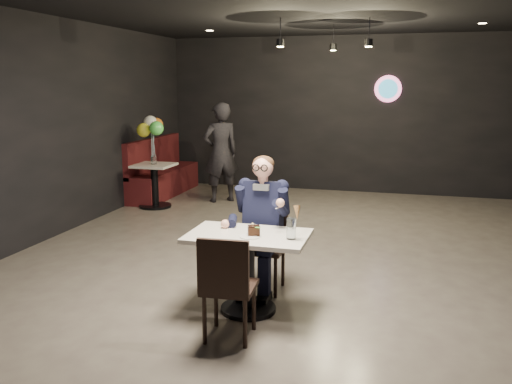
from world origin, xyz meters
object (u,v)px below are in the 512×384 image
(chair_near, at_px, (230,285))
(balloon_vase, at_px, (154,160))
(passerby, at_px, (221,153))
(sundae_glass, at_px, (291,229))
(side_table, at_px, (155,185))
(seated_man, at_px, (263,222))
(chair_far, at_px, (263,247))
(booth_bench, at_px, (163,167))
(main_table, at_px, (248,273))

(chair_near, height_order, balloon_vase, chair_near)
(passerby, bearing_deg, sundae_glass, 78.25)
(chair_near, relative_size, sundae_glass, 4.90)
(side_table, bearing_deg, seated_man, -49.08)
(chair_far, height_order, sundae_glass, sundae_glass)
(sundae_glass, bearing_deg, passerby, 116.20)
(side_table, distance_m, passerby, 1.30)
(seated_man, xyz_separation_m, booth_bench, (-3.07, 4.20, -0.18))
(side_table, xyz_separation_m, passerby, (0.95, 0.75, 0.49))
(chair_far, xyz_separation_m, booth_bench, (-3.07, 4.20, 0.08))
(main_table, distance_m, seated_man, 0.65)
(chair_far, bearing_deg, main_table, -90.00)
(chair_far, height_order, balloon_vase, chair_far)
(side_table, bearing_deg, chair_far, -49.08)
(booth_bench, distance_m, balloon_vase, 1.08)
(chair_near, bearing_deg, chair_far, 86.35)
(booth_bench, bearing_deg, chair_far, -53.80)
(seated_man, bearing_deg, balloon_vase, 130.92)
(main_table, xyz_separation_m, sundae_glass, (0.41, -0.06, 0.47))
(seated_man, relative_size, booth_bench, 0.66)
(main_table, bearing_deg, booth_bench, 122.91)
(balloon_vase, bearing_deg, main_table, -53.51)
(chair_near, xyz_separation_m, booth_bench, (-3.07, 5.30, 0.08))
(sundae_glass, distance_m, booth_bench, 5.94)
(chair_far, distance_m, booth_bench, 5.20)
(seated_man, bearing_deg, main_table, -90.00)
(booth_bench, distance_m, passerby, 1.32)
(booth_bench, bearing_deg, main_table, -57.09)
(sundae_glass, distance_m, side_table, 4.98)
(chair_near, xyz_separation_m, passerby, (-1.83, 5.05, 0.43))
(chair_far, relative_size, seated_man, 0.64)
(balloon_vase, xyz_separation_m, passerby, (0.95, 0.75, 0.06))
(chair_near, bearing_deg, passerby, 106.24)
(side_table, bearing_deg, booth_bench, 106.70)
(balloon_vase, bearing_deg, seated_man, -49.08)
(chair_near, height_order, side_table, chair_near)
(booth_bench, xyz_separation_m, balloon_vase, (0.30, -1.00, 0.28))
(booth_bench, bearing_deg, passerby, -11.53)
(sundae_glass, distance_m, balloon_vase, 4.96)
(balloon_vase, bearing_deg, passerby, 38.23)
(chair_near, distance_m, seated_man, 1.13)
(main_table, height_order, booth_bench, booth_bench)
(side_table, bearing_deg, passerby, 38.23)
(chair_near, bearing_deg, sundae_glass, 46.54)
(booth_bench, bearing_deg, sundae_glass, -54.04)
(booth_bench, bearing_deg, side_table, -73.30)
(main_table, relative_size, sundae_glass, 5.85)
(main_table, distance_m, balloon_vase, 4.68)
(seated_man, relative_size, passerby, 0.81)
(chair_near, bearing_deg, balloon_vase, 119.17)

